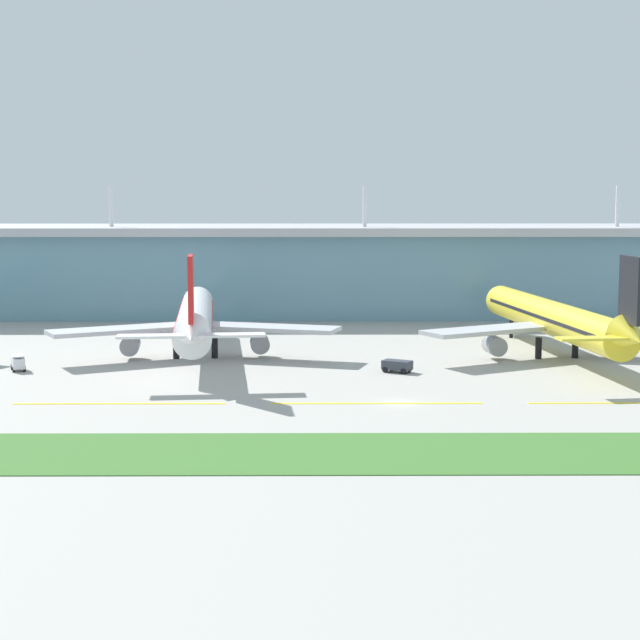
{
  "coord_description": "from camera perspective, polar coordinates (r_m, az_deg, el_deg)",
  "views": [
    {
      "loc": [
        -11.39,
        -135.84,
        27.77
      ],
      "look_at": [
        -10.28,
        33.23,
        7.0
      ],
      "focal_mm": 58.64,
      "sensor_mm": 36.0,
      "label": 1
    }
  ],
  "objects": [
    {
      "name": "pushback_tug",
      "position": [
        162.23,
        4.24,
        -2.48
      ],
      "size": [
        5.01,
        4.2,
        1.85
      ],
      "color": "#333842",
      "rests_on": "ground"
    },
    {
      "name": "airliner_near_middle",
      "position": [
        177.21,
        -6.82,
        0.04
      ],
      "size": [
        48.59,
        64.6,
        18.9
      ],
      "color": "white",
      "rests_on": "ground"
    },
    {
      "name": "ground_plane",
      "position": [
        139.12,
        4.34,
        -4.53
      ],
      "size": [
        600.0,
        600.0,
        0.0
      ],
      "primitive_type": "plane",
      "color": "#A8A59E"
    },
    {
      "name": "terminal_building",
      "position": [
        238.23,
        2.37,
        2.79
      ],
      "size": [
        288.0,
        34.0,
        29.15
      ],
      "color": "#6693A8",
      "rests_on": "ground"
    },
    {
      "name": "grass_verge",
      "position": [
        113.11,
        5.46,
        -7.21
      ],
      "size": [
        300.0,
        18.0,
        0.1
      ],
      "primitive_type": "cube",
      "color": "#3D702D",
      "rests_on": "ground"
    },
    {
      "name": "taxiway_stripe_mid_west",
      "position": [
        140.6,
        -10.9,
        -4.51
      ],
      "size": [
        28.0,
        0.7,
        0.04
      ],
      "primitive_type": "cube",
      "color": "yellow",
      "rests_on": "ground"
    },
    {
      "name": "taxiway_stripe_centre",
      "position": [
        138.5,
        3.11,
        -4.57
      ],
      "size": [
        28.0,
        0.7,
        0.04
      ],
      "primitive_type": "cube",
      "color": "yellow",
      "rests_on": "ground"
    },
    {
      "name": "airliner_far_middle",
      "position": [
        180.41,
        12.68,
        0.05
      ],
      "size": [
        48.44,
        69.07,
        18.9
      ],
      "color": "yellow",
      "rests_on": "ground"
    },
    {
      "name": "baggage_cart",
      "position": [
        169.82,
        -16.15,
        -2.26
      ],
      "size": [
        3.09,
        4.01,
        2.48
      ],
      "color": "silver",
      "rests_on": "ground"
    },
    {
      "name": "taxiway_stripe_mid_east",
      "position": [
        144.6,
        16.73,
        -4.36
      ],
      "size": [
        28.0,
        0.7,
        0.04
      ],
      "primitive_type": "cube",
      "color": "yellow",
      "rests_on": "ground"
    }
  ]
}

